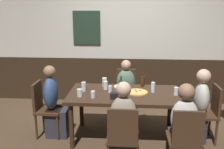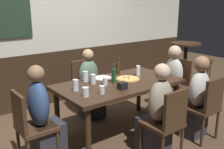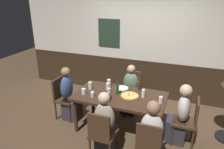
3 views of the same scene
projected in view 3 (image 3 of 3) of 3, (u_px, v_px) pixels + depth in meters
name	position (u px, v px, depth m)	size (l,w,h in m)	color
ground_plane	(119.00, 128.00, 4.33)	(12.00, 12.00, 0.00)	#4C3826
wall_back	(141.00, 46.00, 5.29)	(6.40, 0.13, 2.60)	#332316
dining_table	(120.00, 99.00, 4.08)	(1.71, 0.93, 0.74)	#382316
chair_right_near	(149.00, 144.00, 3.13)	(0.40, 0.40, 0.88)	#422B1C
chair_mid_near	(102.00, 133.00, 3.38)	(0.40, 0.40, 0.88)	#422B1C
chair_mid_far	(132.00, 88.00, 4.91)	(0.40, 0.40, 0.88)	#422B1C
chair_head_east	(189.00, 119.00, 3.73)	(0.40, 0.40, 0.88)	#422B1C
chair_head_west	(63.00, 96.00, 4.56)	(0.40, 0.40, 0.88)	#422B1C
person_right_near	(151.00, 138.00, 3.28)	(0.34, 0.37, 1.14)	#2D2D38
person_mid_near	(106.00, 128.00, 3.52)	(0.34, 0.37, 1.15)	#2D2D38
person_mid_far	(130.00, 93.00, 4.78)	(0.34, 0.37, 1.09)	#2D2D38
person_head_east	(179.00, 118.00, 3.79)	(0.37, 0.34, 1.13)	#2D2D38
person_head_west	(70.00, 98.00, 4.51)	(0.37, 0.34, 1.15)	#2D2D38
pizza	(130.00, 96.00, 4.01)	(0.33, 0.33, 0.03)	tan
tumbler_water	(84.00, 92.00, 4.08)	(0.08, 0.08, 0.11)	silver
beer_glass_tall	(109.00, 91.00, 4.12)	(0.06, 0.06, 0.10)	silver
pint_glass_pale	(90.00, 86.00, 4.29)	(0.07, 0.07, 0.14)	silver
highball_clear	(143.00, 94.00, 3.96)	(0.06, 0.06, 0.16)	silver
pint_glass_amber	(108.00, 87.00, 4.28)	(0.07, 0.07, 0.13)	silver
beer_glass_half	(92.00, 95.00, 3.98)	(0.07, 0.07, 0.10)	silver
pint_glass_stout	(161.00, 100.00, 3.75)	(0.07, 0.07, 0.12)	silver
tumbler_short	(109.00, 83.00, 4.41)	(0.08, 0.08, 0.15)	silver
beer_bottle_green	(117.00, 89.00, 4.07)	(0.06, 0.06, 0.26)	#194723
beer_bottle_brown	(139.00, 85.00, 4.25)	(0.06, 0.06, 0.24)	#42230F
plate_white_large	(122.00, 88.00, 4.34)	(0.26, 0.26, 0.01)	white
condiment_caddy	(108.00, 98.00, 3.87)	(0.11, 0.09, 0.09)	black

